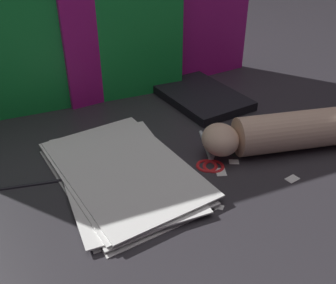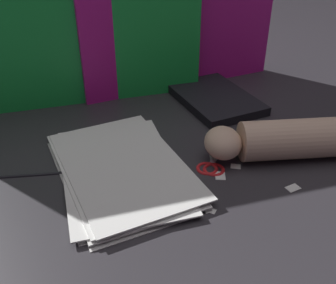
{
  "view_description": "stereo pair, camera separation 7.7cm",
  "coord_description": "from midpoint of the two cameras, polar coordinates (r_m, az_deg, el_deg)",
  "views": [
    {
      "loc": [
        -0.31,
        -0.58,
        0.47
      ],
      "look_at": [
        -0.01,
        -0.01,
        0.06
      ],
      "focal_mm": 42.0,
      "sensor_mm": 36.0,
      "label": 1
    },
    {
      "loc": [
        -0.25,
        -0.61,
        0.47
      ],
      "look_at": [
        -0.01,
        -0.01,
        0.06
      ],
      "focal_mm": 42.0,
      "sensor_mm": 36.0,
      "label": 2
    }
  ],
  "objects": [
    {
      "name": "paper_stack",
      "position": [
        0.78,
        -9.56,
        -4.37
      ],
      "size": [
        0.26,
        0.37,
        0.02
      ],
      "color": "white",
      "rests_on": "ground_plane"
    },
    {
      "name": "paper_scrap_mid",
      "position": [
        0.71,
        3.85,
        -9.38
      ],
      "size": [
        0.03,
        0.03,
        0.0
      ],
      "color": "white",
      "rests_on": "ground_plane"
    },
    {
      "name": "book_closed",
      "position": [
        1.07,
        2.66,
        6.64
      ],
      "size": [
        0.19,
        0.27,
        0.02
      ],
      "color": "black",
      "rests_on": "ground_plane"
    },
    {
      "name": "pen",
      "position": [
        0.81,
        -22.5,
        -5.77
      ],
      "size": [
        0.13,
        0.04,
        0.01
      ],
      "color": "black",
      "rests_on": "ground_plane"
    },
    {
      "name": "paper_scrap_side",
      "position": [
        0.82,
        6.93,
        -2.94
      ],
      "size": [
        0.03,
        0.02,
        0.0
      ],
      "color": "white",
      "rests_on": "ground_plane"
    },
    {
      "name": "backdrop_panel_center",
      "position": [
        1.09,
        -2.58,
        18.24
      ],
      "size": [
        0.57,
        0.06,
        0.42
      ],
      "color": "#D81E9E",
      "rests_on": "ground_plane"
    },
    {
      "name": "paper_scrap_near",
      "position": [
        0.79,
        4.94,
        -4.43
      ],
      "size": [
        0.03,
        0.03,
        0.0
      ],
      "color": "white",
      "rests_on": "ground_plane"
    },
    {
      "name": "hand_forearm",
      "position": [
        0.86,
        13.56,
        1.29
      ],
      "size": [
        0.34,
        0.17,
        0.08
      ],
      "color": "beige",
      "rests_on": "ground_plane"
    },
    {
      "name": "ground_plane",
      "position": [
        0.81,
        -2.42,
        -3.36
      ],
      "size": [
        6.0,
        6.0,
        0.0
      ],
      "primitive_type": "plane",
      "color": "#2D2B30"
    },
    {
      "name": "paper_scrap_far",
      "position": [
        0.79,
        14.99,
        -5.26
      ],
      "size": [
        0.03,
        0.02,
        0.0
      ],
      "color": "white",
      "rests_on": "ground_plane"
    },
    {
      "name": "backdrop_panel_left",
      "position": [
        0.99,
        -21.47,
        17.11
      ],
      "size": [
        0.75,
        0.08,
        0.49
      ],
      "color": "green",
      "rests_on": "ground_plane"
    },
    {
      "name": "scissors",
      "position": [
        0.83,
        3.65,
        -2.13
      ],
      "size": [
        0.14,
        0.16,
        0.01
      ],
      "color": "silver",
      "rests_on": "ground_plane"
    }
  ]
}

